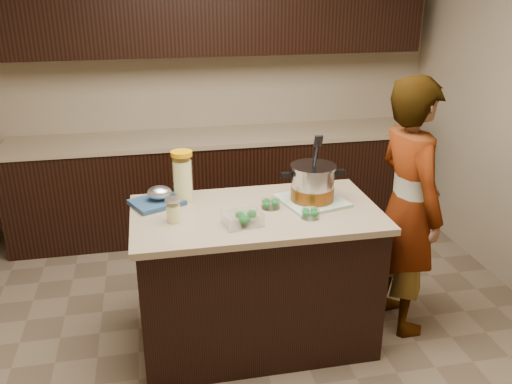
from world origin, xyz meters
TOP-DOWN VIEW (x-y plane):
  - ground_plane at (0.00, 0.00)m, footprint 4.00×4.00m
  - room_shell at (0.00, 0.00)m, footprint 4.04×4.04m
  - back_cabinets at (0.00, 1.74)m, footprint 3.60×0.63m
  - island at (0.00, 0.00)m, footprint 1.46×0.81m
  - dish_towel at (0.36, 0.06)m, footprint 0.44×0.44m
  - stock_pot at (0.36, 0.06)m, footprint 0.39×0.29m
  - lemonade_pitcher at (-0.41, 0.24)m, footprint 0.14×0.14m
  - mason_jar at (-0.48, -0.05)m, footprint 0.11×0.11m
  - broccoli_tub_left at (0.09, 0.03)m, footprint 0.14×0.14m
  - broccoli_tub_right at (0.28, -0.16)m, footprint 0.13×0.13m
  - broccoli_tub_rect at (-0.11, -0.17)m, footprint 0.23×0.18m
  - blue_tray at (-0.56, 0.21)m, footprint 0.36×0.33m
  - person at (0.98, 0.01)m, footprint 0.45×0.64m

SIDE VIEW (x-z plane):
  - ground_plane at x=0.00m, z-range 0.00..0.00m
  - island at x=0.00m, z-range 0.00..0.90m
  - person at x=0.98m, z-range 0.00..1.67m
  - dish_towel at x=0.36m, z-range 0.90..0.92m
  - broccoli_tub_right at x=0.28m, z-range 0.90..0.95m
  - broccoli_tub_left at x=0.09m, z-range 0.90..0.95m
  - broccoli_tub_rect at x=-0.11m, z-range 0.90..0.97m
  - blue_tray at x=-0.56m, z-range 0.88..0.99m
  - back_cabinets at x=0.00m, z-range -0.22..2.10m
  - mason_jar at x=-0.48m, z-range 0.89..1.04m
  - stock_pot at x=0.36m, z-range 0.81..1.21m
  - lemonade_pitcher at x=-0.41m, z-range 0.89..1.20m
  - room_shell at x=0.00m, z-range 0.35..3.07m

